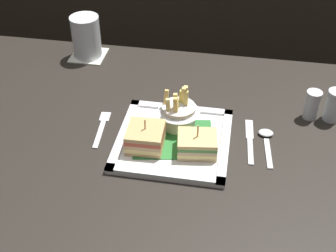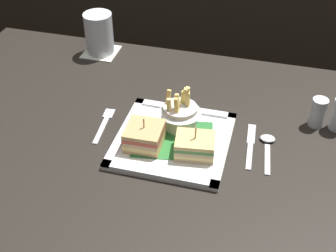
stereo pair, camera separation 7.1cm
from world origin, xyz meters
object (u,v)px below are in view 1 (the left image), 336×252
Objects in this scene: fries_cup at (179,112)px; pepper_shaker at (333,107)px; knife at (250,139)px; spoon at (266,138)px; dining_table at (163,176)px; sandwich_half_left at (146,137)px; salt_shaker at (312,106)px; sandwich_half_right at (197,144)px; fork at (102,127)px; square_plate at (173,140)px; water_glass at (87,39)px.

fries_cup is 1.28× the size of pepper_shaker.
knife is 0.04m from spoon.
pepper_shaker is at bearing 19.02° from dining_table.
salt_shaker is (0.38, 0.19, -0.00)m from sandwich_half_left.
knife is 1.93× the size of pepper_shaker.
fork is (-0.24, 0.06, -0.03)m from sandwich_half_right.
dining_table is 0.18m from sandwich_half_left.
dining_table is 15.47× the size of sandwich_half_left.
knife is at bearing -149.65° from pepper_shaker.
dining_table is 0.41m from salt_shaker.
salt_shaker reaches higher than knife.
knife is (0.23, 0.07, -0.03)m from sandwich_half_left.
sandwich_half_left reaches higher than pepper_shaker.
fork is at bearing 154.25° from sandwich_half_left.
spoon is at bearing -1.83° from fries_cup.
pepper_shaker reaches higher than square_plate.
sandwich_half_right is (0.09, -0.05, 0.16)m from dining_table.
pepper_shaker is at bearing 22.69° from square_plate.
water_glass is at bearing 124.01° from sandwich_half_left.
square_plate is 0.35m from salt_shaker.
sandwich_half_left is 0.11m from fries_cup.
fries_cup is 0.19m from fork.
fries_cup is 0.80× the size of spoon.
pepper_shaker is at bearing 23.73° from sandwich_half_left.
sandwich_half_right is 0.18m from spoon.
salt_shaker is at bearing 21.59° from dining_table.
water_glass reaches higher than spoon.
square_plate is 0.07m from sandwich_half_left.
fries_cup is at bearing -162.24° from salt_shaker.
knife is (0.35, 0.02, 0.00)m from fork.
pepper_shaker is (0.43, 0.19, 0.00)m from sandwich_half_left.
knife is at bearing 32.45° from sandwich_half_right.
water_glass is at bearing 130.88° from dining_table.
knife is (0.20, 0.02, 0.13)m from dining_table.
knife is at bearing -141.51° from salt_shaker.
water_glass is 0.61m from spoon.
sandwich_half_right is at bearing -147.55° from knife.
fries_cup is (0.06, 0.09, 0.02)m from sandwich_half_left.
water_glass is 1.48× the size of pepper_shaker.
sandwich_half_right is at bearing -152.55° from spoon.
water_glass is 1.64× the size of salt_shaker.
square_plate is 3.03× the size of sandwich_half_left.
dining_table is 17.58× the size of salt_shaker.
sandwich_half_right is at bearing -144.11° from salt_shaker.
sandwich_half_left reaches higher than spoon.
sandwich_half_left is 1.03× the size of pepper_shaker.
sandwich_half_left is 0.25m from knife.
square_plate is at bearing 29.95° from sandwich_half_left.
pepper_shaker is (0.31, 0.19, 0.00)m from sandwich_half_right.
sandwich_half_left reaches higher than dining_table.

